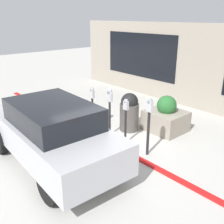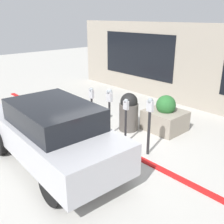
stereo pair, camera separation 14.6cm
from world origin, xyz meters
name	(u,v)px [view 1 (the left image)]	position (x,y,z in m)	size (l,w,h in m)	color
ground_plane	(110,142)	(0.00, 0.00, 0.00)	(40.00, 40.00, 0.00)	beige
curb_strip	(108,142)	(0.00, 0.08, 0.02)	(13.50, 0.16, 0.04)	red
building_facade	(200,68)	(0.00, -4.47, 1.62)	(13.50, 0.17, 3.22)	#9E9384
parking_meter_nearest	(149,118)	(-1.21, -0.28, 1.03)	(0.17, 0.14, 1.56)	#232326
parking_meter_second	(126,114)	(-0.36, -0.28, 0.91)	(0.15, 0.13, 1.34)	#232326
parking_meter_middle	(110,102)	(0.37, -0.32, 1.06)	(0.19, 0.16, 1.47)	#232326
parking_meter_fourth	(92,100)	(1.19, -0.29, 0.92)	(0.16, 0.14, 1.34)	#232326
planter_box	(166,117)	(-0.54, -1.88, 0.44)	(1.17, 1.08, 1.15)	gray
parked_car_front	(51,132)	(0.06, 1.79, 0.84)	(4.38, 1.90, 1.59)	#B7B7BC
trash_bin	(129,112)	(0.25, -1.04, 0.61)	(0.60, 0.60, 1.22)	#514C47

